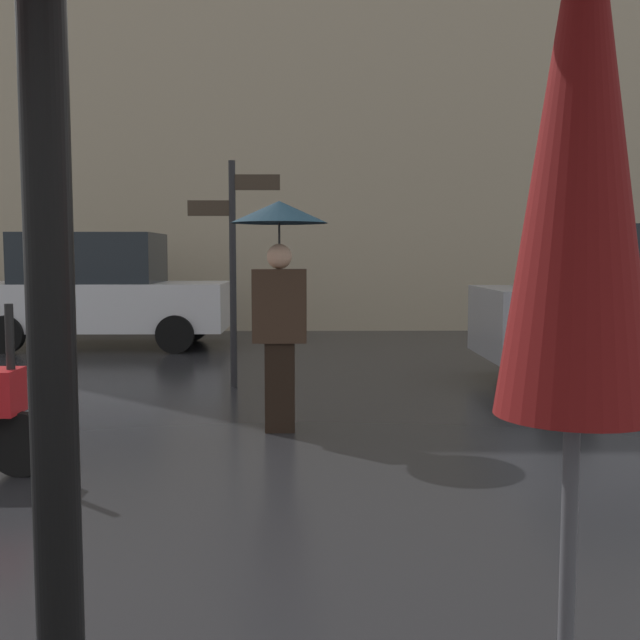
# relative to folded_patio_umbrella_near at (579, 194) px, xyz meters

# --- Properties ---
(folded_patio_umbrella_near) EXTENTS (0.46, 0.46, 2.45)m
(folded_patio_umbrella_near) POSITION_rel_folded_patio_umbrella_near_xyz_m (0.00, 0.00, 0.00)
(folded_patio_umbrella_near) COLOR black
(folded_patio_umbrella_near) RESTS_ON ground
(pedestrian_with_umbrella) EXTENTS (0.86, 0.86, 2.05)m
(pedestrian_with_umbrella) POSITION_rel_folded_patio_umbrella_near_xyz_m (-0.83, 5.01, -0.21)
(pedestrian_with_umbrella) COLOR black
(pedestrian_with_umbrella) RESTS_ON ground
(parked_car_right) EXTENTS (4.16, 1.96, 1.94)m
(parked_car_right) POSITION_rel_folded_patio_umbrella_near_xyz_m (-4.12, 11.24, -0.74)
(parked_car_right) COLOR silver
(parked_car_right) RESTS_ON ground
(street_signpost) EXTENTS (1.08, 0.08, 2.67)m
(street_signpost) POSITION_rel_folded_patio_umbrella_near_xyz_m (-1.45, 7.27, -0.08)
(street_signpost) COLOR black
(street_signpost) RESTS_ON ground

